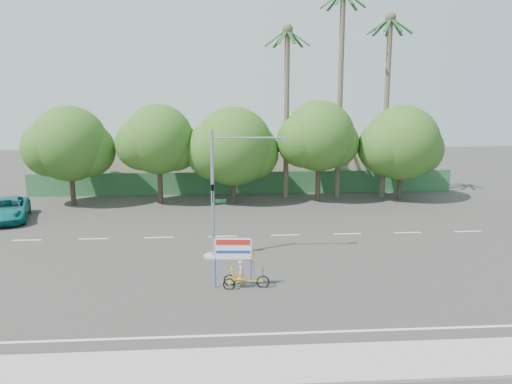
{
  "coord_description": "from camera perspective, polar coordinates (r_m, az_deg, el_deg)",
  "views": [
    {
      "loc": [
        -2.02,
        -22.41,
        8.83
      ],
      "look_at": [
        -0.12,
        4.58,
        3.5
      ],
      "focal_mm": 35.0,
      "sensor_mm": 36.0,
      "label": 1
    }
  ],
  "objects": [
    {
      "name": "fence",
      "position": [
        44.64,
        -1.38,
        1.04
      ],
      "size": [
        38.0,
        0.08,
        2.0
      ],
      "primitive_type": "cube",
      "color": "#336B3D",
      "rests_on": "ground"
    },
    {
      "name": "tree_far_right",
      "position": [
        43.29,
        16.28,
        5.15
      ],
      "size": [
        7.38,
        6.2,
        7.94
      ],
      "color": "#473828",
      "rests_on": "ground"
    },
    {
      "name": "sidewalk_near",
      "position": [
        17.41,
        3.37,
        -19.12
      ],
      "size": [
        50.0,
        2.4,
        0.12
      ],
      "primitive_type": "cube",
      "color": "gray",
      "rests_on": "ground"
    },
    {
      "name": "tree_right",
      "position": [
        41.34,
        7.14,
        6.07
      ],
      "size": [
        6.9,
        5.8,
        8.36
      ],
      "color": "#473828",
      "rests_on": "ground"
    },
    {
      "name": "palm_tall",
      "position": [
        43.12,
        9.66,
        13.16
      ],
      "size": [
        3.73,
        3.79,
        17.45
      ],
      "color": "#70604C",
      "rests_on": "ground"
    },
    {
      "name": "ground",
      "position": [
        24.17,
        1.06,
        -10.29
      ],
      "size": [
        120.0,
        120.0,
        0.0
      ],
      "primitive_type": "plane",
      "color": "#33302D",
      "rests_on": "ground"
    },
    {
      "name": "tree_left",
      "position": [
        40.89,
        -11.13,
        5.65
      ],
      "size": [
        6.66,
        5.6,
        8.07
      ],
      "color": "#473828",
      "rests_on": "ground"
    },
    {
      "name": "tree_far_left",
      "position": [
        42.36,
        -20.59,
        4.93
      ],
      "size": [
        7.14,
        6.0,
        7.96
      ],
      "color": "#473828",
      "rests_on": "ground"
    },
    {
      "name": "palm_mid",
      "position": [
        44.19,
        14.77,
        11.52
      ],
      "size": [
        3.73,
        3.79,
        15.45
      ],
      "color": "#70604C",
      "rests_on": "ground"
    },
    {
      "name": "pickup_truck",
      "position": [
        39.46,
        -26.51,
        -1.8
      ],
      "size": [
        4.04,
        6.17,
        1.58
      ],
      "primitive_type": "imported",
      "rotation": [
        0.0,
        0.0,
        0.27
      ],
      "color": "#106B71",
      "rests_on": "ground"
    },
    {
      "name": "building_right",
      "position": [
        49.93,
        7.59,
        2.95
      ],
      "size": [
        14.0,
        8.0,
        3.6
      ],
      "primitive_type": "cube",
      "color": "beige",
      "rests_on": "ground"
    },
    {
      "name": "tree_center",
      "position": [
        40.65,
        -2.66,
        4.97
      ],
      "size": [
        7.62,
        6.4,
        7.85
      ],
      "color": "#473828",
      "rests_on": "ground"
    },
    {
      "name": "traffic_signal",
      "position": [
        27.04,
        -4.31,
        -1.51
      ],
      "size": [
        4.72,
        1.1,
        7.0
      ],
      "color": "gray",
      "rests_on": "ground"
    },
    {
      "name": "trike_billboard",
      "position": [
        23.23,
        -2.02,
        -8.54
      ],
      "size": [
        2.55,
        0.64,
        2.51
      ],
      "rotation": [
        0.0,
        0.0,
        -0.08
      ],
      "color": "black",
      "rests_on": "ground"
    },
    {
      "name": "building_left",
      "position": [
        49.53,
        -13.28,
        2.92
      ],
      "size": [
        12.0,
        8.0,
        4.0
      ],
      "primitive_type": "cube",
      "color": "beige",
      "rests_on": "ground"
    },
    {
      "name": "palm_short",
      "position": [
        42.27,
        3.54,
        11.17
      ],
      "size": [
        3.73,
        3.79,
        14.45
      ],
      "color": "#70604C",
      "rests_on": "ground"
    }
  ]
}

